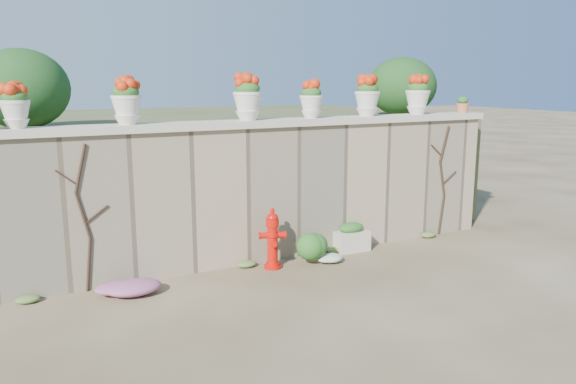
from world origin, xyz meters
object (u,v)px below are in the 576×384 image
planter_box (351,238)px  terracotta_pot (462,106)px  urn_pot_0 (15,106)px  fire_hydrant (272,238)px

planter_box → terracotta_pot: 3.23m
terracotta_pot → urn_pot_0: bearing=180.0°
fire_hydrant → planter_box: fire_hydrant is taller
urn_pot_0 → fire_hydrant: bearing=-9.0°
fire_hydrant → terracotta_pot: bearing=26.4°
planter_box → urn_pot_0: 5.11m
urn_pot_0 → terracotta_pot: size_ratio=1.99×
planter_box → fire_hydrant: bearing=-170.9°
planter_box → urn_pot_0: size_ratio=1.03×
fire_hydrant → urn_pot_0: bearing=-169.7°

